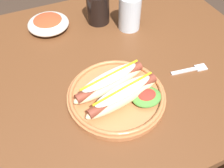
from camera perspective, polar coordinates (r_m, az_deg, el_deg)
The scene contains 7 objects.
ground_plane at distance 1.42m, azimuth -3.63°, elevation -18.18°, with size 8.00×8.00×0.00m, color #3D2D23.
dining_table at distance 0.88m, azimuth -5.58°, elevation -1.44°, with size 1.22×0.85×0.74m.
hot_dog_plate at distance 0.70m, azimuth 1.29°, elevation -1.95°, with size 0.28×0.28×0.08m.
fork at distance 0.83m, azimuth 17.64°, elevation 3.18°, with size 0.12×0.04×0.00m.
soda_cup at distance 0.98m, azimuth -3.19°, elevation 16.74°, with size 0.08×0.08×0.11m, color black.
water_cup at distance 0.94m, azimuth 4.02°, elevation 15.82°, with size 0.08×0.08×0.13m, color silver.
side_bowl at distance 0.98m, azimuth -14.25°, elevation 13.23°, with size 0.15×0.15×0.05m.
Camera 1 is at (-0.15, -0.55, 1.30)m, focal length 40.35 mm.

